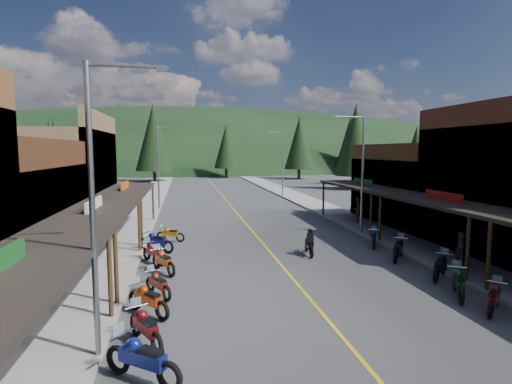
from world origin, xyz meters
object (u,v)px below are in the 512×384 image
pine_9 (360,146)px  bike_west_5 (145,326)px  pine_6 (416,147)px  bike_west_10 (156,241)px  pine_3 (226,147)px  bike_east_6 (459,282)px  shop_west_3 (45,184)px  bike_west_6 (148,298)px  streetlight_1 (160,164)px  streetlight_3 (282,161)px  bike_east_5 (494,297)px  pine_1 (88,143)px  streetlight_0 (98,198)px  pine_4 (299,143)px  bike_west_7 (158,283)px  bike_west_9 (154,252)px  pine_10 (98,143)px  pine_11 (355,140)px  pine_5 (350,140)px  pine_8 (51,148)px  streetlight_2 (361,169)px  bike_east_8 (398,248)px  bike_west_4 (142,357)px  pedestrian_east_b (357,210)px  bike_east_9 (374,237)px  rider_on_bike (309,244)px  pine_7 (55,143)px  bike_west_8 (163,260)px  bike_west_11 (170,233)px

pine_9 → bike_west_5: pine_9 is taller
pine_6 → bike_west_10: (-52.33, -58.35, -5.83)m
pine_3 → bike_east_6: size_ratio=4.99×
shop_west_3 → bike_west_6: bearing=-61.8°
streetlight_1 → streetlight_3: (13.90, 8.00, 0.00)m
bike_east_5 → pine_1: bearing=160.1°
streetlight_0 → pine_6: 87.80m
pine_9 → pine_4: bearing=111.8°
bike_west_7 → bike_west_9: 4.87m
shop_west_3 → pine_1: size_ratio=0.87×
streetlight_3 → pine_10: bearing=141.3°
pine_11 → bike_east_6: bearing=-108.9°
pine_5 → pine_8: size_ratio=1.40×
streetlight_1 → pine_8: bearing=129.9°
streetlight_2 → bike_east_8: bearing=-96.2°
streetlight_2 → bike_west_4: streetlight_2 is taller
pine_5 → bike_west_7: size_ratio=7.26×
pine_9 → bike_west_10: pine_9 is taller
pine_11 → streetlight_3: bearing=-148.5°
bike_west_4 → bike_east_8: 15.10m
pine_8 → pedestrian_east_b: (30.56, -28.14, -4.86)m
bike_east_9 → rider_on_bike: (-4.35, -1.07, 0.05)m
pine_11 → pine_1: bearing=144.0°
pine_4 → pine_11: bearing=-84.8°
bike_east_8 → pine_7: bearing=155.9°
pine_1 → pine_10: 20.89m
pine_10 → pine_11: pine_11 is taller
bike_east_8 → bike_west_8: bearing=-140.8°
bike_west_9 → bike_west_11: bike_west_9 is taller
streetlight_1 → pine_7: (-25.05, 54.00, 2.78)m
pine_4 → bike_west_4: pine_4 is taller
streetlight_0 → streetlight_1: 28.00m
bike_east_9 → pedestrian_east_b: (2.22, 7.23, 0.55)m
pine_1 → bike_east_6: bearing=-68.0°
bike_east_8 → pine_6: bearing=96.1°
bike_west_4 → bike_east_6: (11.57, 3.77, -0.04)m
streetlight_0 → bike_west_10: (0.62, 11.65, -3.81)m
streetlight_3 → pedestrian_east_b: bearing=-84.9°
pine_7 → bike_east_9: 81.29m
streetlight_3 → pine_7: 60.34m
streetlight_0 → pine_1: bearing=102.6°
pine_9 → bike_west_11: pine_9 is taller
streetlight_2 → pine_10: (-24.95, 42.00, 2.32)m
pine_3 → bike_east_9: (2.34, -61.36, -5.92)m
pine_8 → pine_11: bearing=-2.7°
shop_west_3 → pine_6: size_ratio=0.99×
shop_west_3 → pine_11: size_ratio=0.88×
pine_5 → pine_9: pine_5 is taller
pine_11 → bike_west_6: 49.16m
pine_5 → bike_west_10: bearing=-121.3°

